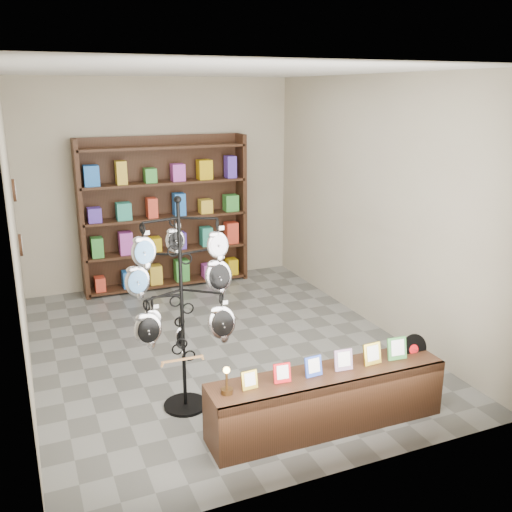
% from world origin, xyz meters
% --- Properties ---
extents(ground, '(5.00, 5.00, 0.00)m').
position_xyz_m(ground, '(0.00, 0.00, 0.00)').
color(ground, slate).
rests_on(ground, ground).
extents(room_envelope, '(5.00, 5.00, 5.00)m').
position_xyz_m(room_envelope, '(0.00, 0.00, 1.85)').
color(room_envelope, '#ABA289').
rests_on(room_envelope, ground).
extents(display_tree, '(1.01, 0.92, 1.97)m').
position_xyz_m(display_tree, '(-0.71, -1.12, 1.14)').
color(display_tree, black).
rests_on(display_tree, ground).
extents(front_shelf, '(2.11, 0.46, 0.74)m').
position_xyz_m(front_shelf, '(0.32, -1.91, 0.26)').
color(front_shelf, black).
rests_on(front_shelf, ground).
extents(back_shelving, '(2.42, 0.36, 2.20)m').
position_xyz_m(back_shelving, '(0.00, 2.30, 1.03)').
color(back_shelving, black).
rests_on(back_shelving, ground).
extents(wall_clocks, '(0.03, 0.24, 0.84)m').
position_xyz_m(wall_clocks, '(-1.97, 0.80, 1.50)').
color(wall_clocks, black).
rests_on(wall_clocks, ground).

